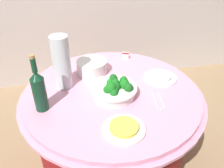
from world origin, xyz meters
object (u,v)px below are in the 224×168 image
(serving_tongs, at_px, (159,101))
(food_plate_rice, at_px, (160,77))
(label_placard_front, at_px, (125,55))
(broccoli_bowl, at_px, (115,90))
(decorative_fruit_vase, at_px, (62,65))
(food_plate_fried_egg, at_px, (124,128))
(plate_stack, at_px, (92,67))
(wine_bottle, at_px, (39,90))

(serving_tongs, xyz_separation_m, food_plate_rice, (0.10, 0.24, 0.01))
(food_plate_rice, xyz_separation_m, label_placard_front, (-0.16, 0.33, 0.02))
(broccoli_bowl, bearing_deg, food_plate_rice, 20.30)
(broccoli_bowl, relative_size, decorative_fruit_vase, 0.82)
(serving_tongs, bearing_deg, food_plate_rice, 66.92)
(serving_tongs, xyz_separation_m, food_plate_fried_egg, (-0.26, -0.18, 0.01))
(plate_stack, relative_size, label_placard_front, 3.82)
(plate_stack, xyz_separation_m, food_plate_rice, (0.44, -0.17, -0.03))
(food_plate_fried_egg, height_order, label_placard_front, label_placard_front)
(food_plate_rice, bearing_deg, label_placard_front, 115.60)
(serving_tongs, relative_size, label_placard_front, 3.05)
(food_plate_rice, bearing_deg, plate_stack, 158.74)
(broccoli_bowl, relative_size, food_plate_fried_egg, 1.27)
(wine_bottle, distance_m, decorative_fruit_vase, 0.25)
(wine_bottle, bearing_deg, food_plate_rice, 12.09)
(plate_stack, distance_m, wine_bottle, 0.48)
(wine_bottle, distance_m, label_placard_front, 0.79)
(broccoli_bowl, xyz_separation_m, food_plate_rice, (0.34, 0.13, -0.03))
(plate_stack, bearing_deg, wine_bottle, -134.01)
(label_placard_front, bearing_deg, serving_tongs, -84.45)
(wine_bottle, relative_size, food_plate_fried_egg, 1.53)
(decorative_fruit_vase, height_order, label_placard_front, decorative_fruit_vase)
(broccoli_bowl, bearing_deg, food_plate_fried_egg, -93.37)
(wine_bottle, relative_size, food_plate_rice, 1.53)
(food_plate_rice, bearing_deg, food_plate_fried_egg, -130.45)
(wine_bottle, bearing_deg, food_plate_fried_egg, -32.33)
(broccoli_bowl, height_order, food_plate_rice, broccoli_bowl)
(serving_tongs, height_order, label_placard_front, label_placard_front)
(food_plate_rice, distance_m, label_placard_front, 0.37)
(wine_bottle, xyz_separation_m, serving_tongs, (0.67, -0.08, -0.12))
(decorative_fruit_vase, relative_size, food_plate_fried_egg, 1.55)
(broccoli_bowl, distance_m, wine_bottle, 0.44)
(plate_stack, bearing_deg, broccoli_bowl, -71.53)
(plate_stack, distance_m, food_plate_rice, 0.48)
(serving_tongs, height_order, food_plate_rice, food_plate_rice)
(food_plate_rice, bearing_deg, broccoli_bowl, -159.70)
(label_placard_front, bearing_deg, food_plate_fried_egg, -105.00)
(wine_bottle, height_order, serving_tongs, wine_bottle)
(food_plate_fried_egg, xyz_separation_m, label_placard_front, (0.20, 0.76, 0.02))
(food_plate_rice, relative_size, label_placard_front, 4.00)
(plate_stack, distance_m, decorative_fruit_vase, 0.26)
(plate_stack, xyz_separation_m, serving_tongs, (0.34, -0.41, -0.04))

